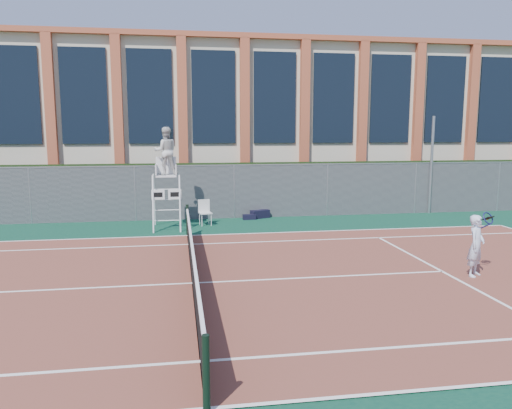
{
  "coord_description": "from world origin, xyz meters",
  "views": [
    {
      "loc": [
        -0.3,
        -11.58,
        3.66
      ],
      "look_at": [
        2.0,
        3.0,
        1.44
      ],
      "focal_mm": 35.0,
      "sensor_mm": 36.0,
      "label": 1
    }
  ],
  "objects": [
    {
      "name": "building",
      "position": [
        0.0,
        17.95,
        4.15
      ],
      "size": [
        45.0,
        10.6,
        8.22
      ],
      "color": "beige",
      "rests_on": "ground"
    },
    {
      "name": "tennis_court",
      "position": [
        0.0,
        0.0,
        0.02
      ],
      "size": [
        23.77,
        10.97,
        0.02
      ],
      "primitive_type": "cube",
      "color": "brown",
      "rests_on": "apron"
    },
    {
      "name": "apron",
      "position": [
        0.0,
        1.0,
        0.01
      ],
      "size": [
        36.0,
        20.0,
        0.01
      ],
      "primitive_type": "cube",
      "color": "#0C3729",
      "rests_on": "ground"
    },
    {
      "name": "sports_bag_near",
      "position": [
        3.05,
        8.6,
        0.18
      ],
      "size": [
        0.86,
        0.6,
        0.34
      ],
      "primitive_type": "cube",
      "rotation": [
        0.0,
        0.0,
        0.39
      ],
      "color": "black",
      "rests_on": "apron"
    },
    {
      "name": "tennis_player",
      "position": [
        6.99,
        -0.49,
        0.81
      ],
      "size": [
        0.94,
        0.74,
        1.57
      ],
      "color": "silver",
      "rests_on": "tennis_court"
    },
    {
      "name": "tennis_net",
      "position": [
        0.0,
        0.0,
        0.54
      ],
      "size": [
        0.1,
        11.3,
        1.1
      ],
      "color": "black",
      "rests_on": "ground"
    },
    {
      "name": "steel_pole",
      "position": [
        10.65,
        8.7,
        2.12
      ],
      "size": [
        0.12,
        0.12,
        4.24
      ],
      "primitive_type": "cylinder",
      "color": "#9EA0A5",
      "rests_on": "ground"
    },
    {
      "name": "sports_bag_far",
      "position": [
        2.57,
        8.35,
        0.11
      ],
      "size": [
        0.54,
        0.27,
        0.21
      ],
      "primitive_type": "cube",
      "rotation": [
        0.0,
        0.0,
        0.08
      ],
      "color": "black",
      "rests_on": "apron"
    },
    {
      "name": "hedge",
      "position": [
        0.0,
        10.0,
        1.1
      ],
      "size": [
        40.0,
        1.4,
        2.2
      ],
      "primitive_type": "cube",
      "color": "black",
      "rests_on": "ground"
    },
    {
      "name": "umpire_chair",
      "position": [
        -0.72,
        7.05,
        2.78
      ],
      "size": [
        1.06,
        1.63,
        3.8
      ],
      "color": "white",
      "rests_on": "ground"
    },
    {
      "name": "plastic_chair",
      "position": [
        0.7,
        7.48,
        0.59
      ],
      "size": [
        0.54,
        0.54,
        0.98
      ],
      "color": "silver",
      "rests_on": "apron"
    },
    {
      "name": "ground",
      "position": [
        0.0,
        0.0,
        0.0
      ],
      "size": [
        120.0,
        120.0,
        0.0
      ],
      "primitive_type": "plane",
      "color": "#233814"
    },
    {
      "name": "fence",
      "position": [
        0.0,
        8.8,
        1.1
      ],
      "size": [
        40.0,
        0.06,
        2.2
      ],
      "primitive_type": null,
      "color": "#595E60",
      "rests_on": "ground"
    }
  ]
}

